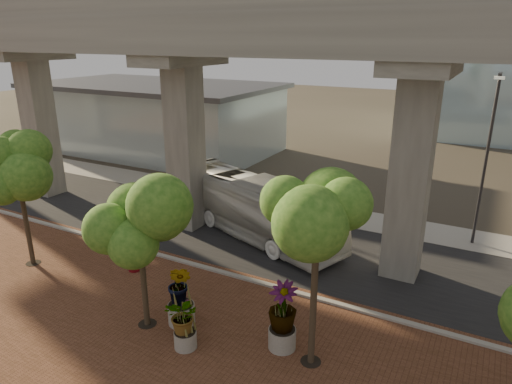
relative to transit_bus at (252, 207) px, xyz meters
The scene contains 17 objects.
ground 3.81m from the transit_bus, 50.62° to the right, with size 160.00×160.00×0.00m, color #373228.
brick_plaza 11.01m from the transit_bus, 78.40° to the right, with size 70.00×13.00×0.06m, color brown.
asphalt_road 2.79m from the transit_bus, 16.98° to the right, with size 90.00×8.00×0.04m, color black.
curb_strip 5.38m from the transit_bus, 64.87° to the right, with size 70.00×0.25×0.16m, color #9D9A93.
far_sidewalk 5.54m from the transit_bus, 65.61° to the left, with size 90.00×3.00×0.06m, color #9D9A93.
transit_viaduct 6.11m from the transit_bus, 16.98° to the right, with size 72.00×5.60×12.40m.
station_pavilion 22.30m from the transit_bus, 143.18° to the left, with size 23.00×13.00×6.30m.
transit_bus is the anchor object (origin of this frame).
fire_hydrant 7.03m from the transit_bus, 113.51° to the right, with size 0.60×0.54×1.20m.
planter_front 10.13m from the transit_bus, 74.59° to the right, with size 1.77×1.77×1.95m.
planter_right 9.95m from the transit_bus, 55.18° to the right, with size 2.38×2.38×2.54m.
planter_left 8.82m from the transit_bus, 78.95° to the right, with size 2.26×2.26×2.49m.
street_tree_far_west 11.56m from the transit_bus, 132.87° to the right, with size 3.67×3.67×6.34m.
street_tree_near_west 9.72m from the transit_bus, 86.44° to the right, with size 3.56×3.56×5.77m.
street_tree_near_east 11.37m from the transit_bus, 50.72° to the right, with size 3.47×3.47×6.62m.
streetlamp_west 10.32m from the transit_bus, 153.47° to the left, with size 0.43×1.27×8.75m.
streetlamp_east 12.26m from the transit_bus, 21.60° to the left, with size 0.44×1.28×8.82m.
Camera 1 is at (9.05, -17.76, 10.45)m, focal length 32.00 mm.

